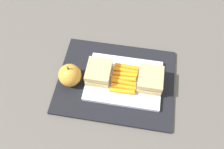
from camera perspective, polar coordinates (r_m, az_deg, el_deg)
name	(u,v)px	position (r m, az deg, el deg)	size (l,w,h in m)	color
ground_plane	(116,82)	(0.78, 0.91, -1.73)	(2.40, 2.40, 0.00)	#56514C
lunchbag_mat	(116,81)	(0.77, 0.92, -1.55)	(0.36, 0.28, 0.01)	black
food_tray	(124,81)	(0.76, 2.79, -1.41)	(0.23, 0.17, 0.01)	white
sandwich_half_left	(150,80)	(0.74, 8.88, -1.18)	(0.07, 0.08, 0.04)	tan
sandwich_half_right	(99,72)	(0.74, -3.08, 0.52)	(0.07, 0.08, 0.04)	tan
carrot_sticks_bundle	(124,78)	(0.75, 2.87, -0.90)	(0.08, 0.10, 0.02)	orange
apple	(70,75)	(0.75, -9.75, -0.16)	(0.07, 0.07, 0.08)	gold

